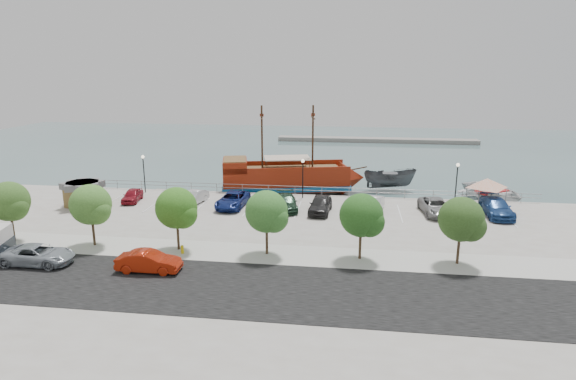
# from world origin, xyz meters

# --- Properties ---
(ground) EXTENTS (160.00, 160.00, 0.00)m
(ground) POSITION_xyz_m (0.00, 0.00, -1.00)
(ground) COLOR #415E60
(land_slab) EXTENTS (100.00, 58.00, 1.20)m
(land_slab) POSITION_xyz_m (0.00, -21.00, -0.60)
(land_slab) COLOR gray
(land_slab) RESTS_ON ground
(street) EXTENTS (100.00, 8.00, 0.04)m
(street) POSITION_xyz_m (0.00, -16.00, 0.01)
(street) COLOR black
(street) RESTS_ON land_slab
(sidewalk) EXTENTS (100.00, 4.00, 0.05)m
(sidewalk) POSITION_xyz_m (0.00, -10.00, 0.01)
(sidewalk) COLOR #B2B2A9
(sidewalk) RESTS_ON land_slab
(seawall_railing) EXTENTS (50.00, 0.06, 1.00)m
(seawall_railing) POSITION_xyz_m (0.00, 7.80, 0.53)
(seawall_railing) COLOR gray
(seawall_railing) RESTS_ON land_slab
(far_shore) EXTENTS (40.00, 3.00, 0.80)m
(far_shore) POSITION_xyz_m (10.00, 55.00, -0.60)
(far_shore) COLOR gray
(far_shore) RESTS_ON ground
(pirate_ship) EXTENTS (17.78, 8.51, 11.01)m
(pirate_ship) POSITION_xyz_m (-1.41, 12.27, 0.84)
(pirate_ship) COLOR maroon
(pirate_ship) RESTS_ON ground
(patrol_boat) EXTENTS (6.62, 3.07, 2.48)m
(patrol_boat) POSITION_xyz_m (9.89, 14.88, 0.24)
(patrol_boat) COLOR #4A4C50
(patrol_boat) RESTS_ON ground
(speedboat) EXTENTS (8.84, 9.66, 1.64)m
(speedboat) POSITION_xyz_m (21.28, 11.89, -0.18)
(speedboat) COLOR silver
(speedboat) RESTS_ON ground
(dock_west) EXTENTS (6.82, 3.02, 0.38)m
(dock_west) POSITION_xyz_m (-15.32, 9.20, -0.81)
(dock_west) COLOR gray
(dock_west) RESTS_ON ground
(dock_mid) EXTENTS (6.39, 2.15, 0.36)m
(dock_mid) POSITION_xyz_m (8.28, 9.20, -0.82)
(dock_mid) COLOR slate
(dock_mid) RESTS_ON ground
(dock_east) EXTENTS (7.31, 2.94, 0.41)m
(dock_east) POSITION_xyz_m (16.81, 9.20, -0.80)
(dock_east) COLOR slate
(dock_east) RESTS_ON ground
(shed) EXTENTS (3.94, 3.94, 2.56)m
(shed) POSITION_xyz_m (-21.82, 0.31, 1.37)
(shed) COLOR brown
(shed) RESTS_ON land_slab
(canopy_tent) EXTENTS (5.14, 5.14, 3.65)m
(canopy_tent) POSITION_xyz_m (18.53, 4.68, 3.17)
(canopy_tent) COLOR slate
(canopy_tent) RESTS_ON land_slab
(street_van) EXTENTS (5.21, 2.47, 1.44)m
(street_van) POSITION_xyz_m (-17.08, -14.07, 0.72)
(street_van) COLOR #919AA2
(street_van) RESTS_ON street
(street_sedan) EXTENTS (4.50, 1.66, 1.47)m
(street_sedan) POSITION_xyz_m (-8.59, -14.23, 0.74)
(street_sedan) COLOR #AF220B
(street_sedan) RESTS_ON street
(fire_hydrant) EXTENTS (0.25, 0.25, 0.71)m
(fire_hydrant) POSITION_xyz_m (-7.41, -10.80, 0.38)
(fire_hydrant) COLOR #D6BD0D
(fire_hydrant) RESTS_ON sidewalk
(lamp_post_left) EXTENTS (0.36, 0.36, 4.28)m
(lamp_post_left) POSITION_xyz_m (-18.00, 6.50, 2.94)
(lamp_post_left) COLOR black
(lamp_post_left) RESTS_ON land_slab
(lamp_post_mid) EXTENTS (0.36, 0.36, 4.28)m
(lamp_post_mid) POSITION_xyz_m (0.00, 6.50, 2.94)
(lamp_post_mid) COLOR black
(lamp_post_mid) RESTS_ON land_slab
(lamp_post_right) EXTENTS (0.36, 0.36, 4.28)m
(lamp_post_right) POSITION_xyz_m (16.00, 6.50, 2.94)
(lamp_post_right) COLOR black
(lamp_post_right) RESTS_ON land_slab
(tree_a) EXTENTS (3.30, 3.20, 5.00)m
(tree_a) POSITION_xyz_m (-21.85, -10.07, 3.30)
(tree_a) COLOR #473321
(tree_a) RESTS_ON sidewalk
(tree_b) EXTENTS (3.30, 3.20, 5.00)m
(tree_b) POSITION_xyz_m (-14.85, -10.07, 3.30)
(tree_b) COLOR #473321
(tree_b) RESTS_ON sidewalk
(tree_c) EXTENTS (3.30, 3.20, 5.00)m
(tree_c) POSITION_xyz_m (-7.85, -10.07, 3.30)
(tree_c) COLOR #473321
(tree_c) RESTS_ON sidewalk
(tree_d) EXTENTS (3.30, 3.20, 5.00)m
(tree_d) POSITION_xyz_m (-0.85, -10.07, 3.30)
(tree_d) COLOR #473321
(tree_d) RESTS_ON sidewalk
(tree_e) EXTENTS (3.30, 3.20, 5.00)m
(tree_e) POSITION_xyz_m (6.15, -10.07, 3.30)
(tree_e) COLOR #473321
(tree_e) RESTS_ON sidewalk
(tree_f) EXTENTS (3.30, 3.20, 5.00)m
(tree_f) POSITION_xyz_m (13.15, -10.07, 3.30)
(tree_f) COLOR #473321
(tree_f) RESTS_ON sidewalk
(parked_car_a) EXTENTS (2.17, 4.11, 1.33)m
(parked_car_a) POSITION_xyz_m (-17.74, 2.69, 0.67)
(parked_car_a) COLOR maroon
(parked_car_a) RESTS_ON land_slab
(parked_car_b) EXTENTS (2.21, 4.31, 1.35)m
(parked_car_b) POSITION_xyz_m (-10.98, 2.72, 0.68)
(parked_car_b) COLOR silver
(parked_car_b) RESTS_ON land_slab
(parked_car_c) EXTENTS (2.88, 5.62, 1.52)m
(parked_car_c) POSITION_xyz_m (-6.68, 2.05, 0.76)
(parked_car_c) COLOR navy
(parked_car_c) RESTS_ON land_slab
(parked_car_d) EXTENTS (3.05, 5.36, 1.46)m
(parked_car_d) POSITION_xyz_m (-1.15, 1.95, 0.73)
(parked_car_d) COLOR #1A3523
(parked_car_d) RESTS_ON land_slab
(parked_car_e) EXTENTS (2.32, 5.03, 1.67)m
(parked_car_e) POSITION_xyz_m (2.28, 1.35, 0.84)
(parked_car_e) COLOR #242424
(parked_car_e) RESTS_ON land_slab
(parked_car_f) EXTENTS (2.53, 4.87, 1.53)m
(parked_car_f) POSITION_xyz_m (7.38, 2.02, 0.76)
(parked_car_f) COLOR silver
(parked_car_f) RESTS_ON land_slab
(parked_car_g) EXTENTS (3.10, 5.65, 1.50)m
(parked_car_g) POSITION_xyz_m (13.39, 2.34, 0.75)
(parked_car_g) COLOR gray
(parked_car_g) RESTS_ON land_slab
(parked_car_h) EXTENTS (2.51, 5.78, 1.66)m
(parked_car_h) POSITION_xyz_m (19.04, 2.58, 0.83)
(parked_car_h) COLOR navy
(parked_car_h) RESTS_ON land_slab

